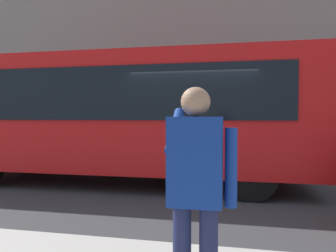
# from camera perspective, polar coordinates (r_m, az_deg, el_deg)

# --- Properties ---
(ground_plane) EXTENTS (60.00, 60.00, 0.00)m
(ground_plane) POSITION_cam_1_polar(r_m,az_deg,el_deg) (7.34, 5.28, -11.06)
(ground_plane) COLOR #38383A
(building_facade_far) EXTENTS (28.00, 1.55, 12.00)m
(building_facade_far) POSITION_cam_1_polar(r_m,az_deg,el_deg) (14.59, 8.50, 19.16)
(building_facade_far) COLOR gray
(building_facade_far) RESTS_ON ground_plane
(red_bus) EXTENTS (9.05, 2.54, 3.08)m
(red_bus) POSITION_cam_1_polar(r_m,az_deg,el_deg) (7.80, -8.45, 2.16)
(red_bus) COLOR red
(red_bus) RESTS_ON ground_plane
(pedestrian_photographer) EXTENTS (0.53, 0.52, 1.70)m
(pedestrian_photographer) POSITION_cam_1_polar(r_m,az_deg,el_deg) (2.41, 5.05, -10.02)
(pedestrian_photographer) COLOR #1E2347
(pedestrian_photographer) RESTS_ON sidewalk_curb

